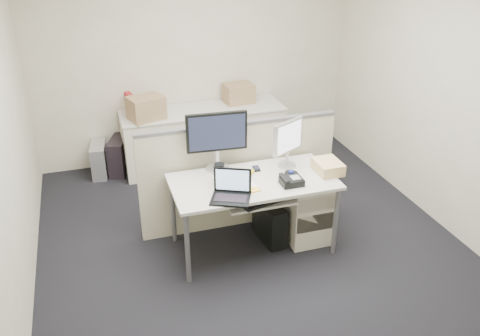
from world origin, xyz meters
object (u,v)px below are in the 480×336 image
object	(u,v)px
desk	(253,187)
laptop	(230,188)
desk_phone	(292,181)
monitor_main	(217,142)

from	to	relation	value
desk	laptop	size ratio (longest dim) A/B	4.63
desk_phone	monitor_main	bearing A→B (deg)	137.53
desk	desk_phone	bearing A→B (deg)	-30.96
laptop	monitor_main	bearing A→B (deg)	110.47
desk	desk_phone	size ratio (longest dim) A/B	7.74
desk	laptop	distance (m)	0.45
monitor_main	laptop	bearing A→B (deg)	-90.51
monitor_main	laptop	xyz separation A→B (m)	(-0.05, -0.60, -0.16)
monitor_main	desk_phone	size ratio (longest dim) A/B	2.93
laptop	desk_phone	size ratio (longest dim) A/B	1.67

